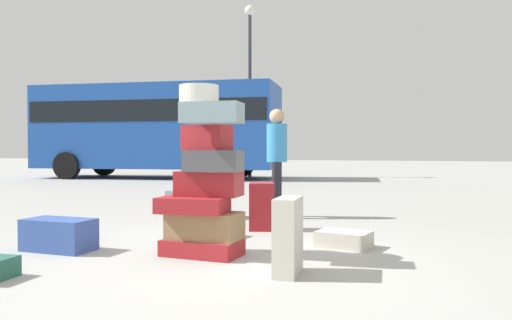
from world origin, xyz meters
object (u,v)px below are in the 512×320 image
Objects in this scene: suitcase_cream_left_side at (288,236)px; lamp_post at (250,65)px; suitcase_tower at (205,184)px; suitcase_slate_upright_blue at (185,214)px; suitcase_maroon_right_side at (262,206)px; suitcase_cream_foreground_far at (344,239)px; suitcase_navy_white_trunk at (59,235)px; parked_bus at (158,125)px; suitcase_maroon_foreground_near at (208,196)px; person_bearded_onlooker at (277,153)px.

lamp_post reaches higher than suitcase_cream_left_side.
suitcase_tower is 2.60× the size of suitcase_cream_left_side.
suitcase_maroon_right_side is at bearing 55.08° from suitcase_slate_upright_blue.
suitcase_cream_foreground_far is 13.46m from lamp_post.
suitcase_tower reaches higher than suitcase_slate_upright_blue.
suitcase_tower is at bearing -108.14° from suitcase_maroon_right_side.
suitcase_maroon_right_side reaches higher than suitcase_navy_white_trunk.
suitcase_navy_white_trunk is (-2.39, 0.28, -0.15)m from suitcase_cream_left_side.
parked_bus is at bearing -152.82° from lamp_post.
suitcase_maroon_right_side is 11.73m from parked_bus.
suitcase_slate_upright_blue is at bearing -91.47° from suitcase_maroon_foreground_near.
suitcase_tower is 2.78m from person_bearded_onlooker.
suitcase_tower is at bearing 11.11° from suitcase_navy_white_trunk.
suitcase_cream_foreground_far is (0.30, 1.24, -0.23)m from suitcase_cream_left_side.
parked_bus reaches higher than suitcase_cream_left_side.
suitcase_tower is at bearing 150.94° from suitcase_cream_left_side.
suitcase_tower is 1.08m from suitcase_cream_left_side.
lamp_post is (-4.70, 12.00, 3.90)m from suitcase_cream_foreground_far.
parked_bus reaches higher than person_bearded_onlooker.
suitcase_maroon_foreground_near is 0.07× the size of parked_bus.
suitcase_tower reaches higher than suitcase_navy_white_trunk.
suitcase_maroon_foreground_near reaches higher than suitcase_slate_upright_blue.
suitcase_maroon_right_side is at bearing 86.51° from suitcase_tower.
suitcase_cream_foreground_far is at bearing 23.66° from person_bearded_onlooker.
suitcase_tower is 2.65m from suitcase_maroon_foreground_near.
suitcase_navy_white_trunk is 0.08× the size of parked_bus.
suitcase_tower is 1.58m from suitcase_navy_white_trunk.
suitcase_maroon_right_side is 0.07× the size of parked_bus.
suitcase_maroon_foreground_near is 11.24m from lamp_post.
suitcase_slate_upright_blue is 1.05× the size of suitcase_cream_foreground_far.
suitcase_maroon_right_side is 0.37× the size of person_bearded_onlooker.
suitcase_cream_left_side is at bearing -35.32° from suitcase_slate_upright_blue.
suitcase_navy_white_trunk is (-0.90, -1.02, -0.11)m from suitcase_slate_upright_blue.
suitcase_cream_foreground_far is at bearing 32.55° from suitcase_tower.
suitcase_maroon_foreground_near is 1.22× the size of suitcase_cream_foreground_far.
suitcase_cream_foreground_far is 2.86m from suitcase_navy_white_trunk.
lamp_post is (2.87, 1.48, 2.15)m from parked_bus.
suitcase_maroon_right_side is (1.06, -0.83, -0.02)m from suitcase_maroon_foreground_near.
parked_bus is (-7.27, 11.76, 1.52)m from suitcase_cream_left_side.
suitcase_cream_left_side is at bearing -27.42° from suitcase_tower.
lamp_post is at bearing 109.53° from suitcase_slate_upright_blue.
lamp_post is (-3.59, 11.15, 3.69)m from suitcase_maroon_right_side.
suitcase_tower is 0.19× the size of parked_bus.
suitcase_tower is 3.09× the size of suitcase_cream_foreground_far.
suitcase_cream_left_side is 1.19× the size of suitcase_cream_foreground_far.
suitcase_cream_left_side is 1.30m from suitcase_cream_foreground_far.
person_bearded_onlooker is at bearing 67.25° from suitcase_navy_white_trunk.
suitcase_navy_white_trunk is at bearing -81.20° from lamp_post.
suitcase_navy_white_trunk is at bearing 171.57° from suitcase_cream_left_side.
suitcase_slate_upright_blue is 0.86× the size of suitcase_maroon_foreground_near.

